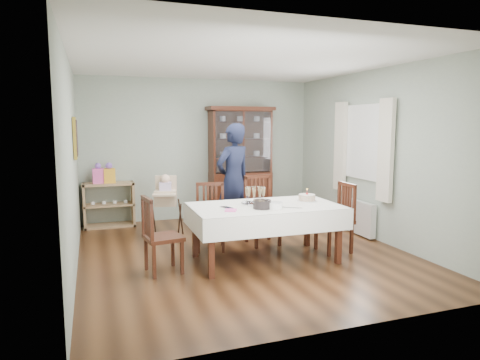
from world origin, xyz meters
name	(u,v)px	position (x,y,z in m)	size (l,w,h in m)	color
floor	(243,252)	(0.00, 0.00, 0.00)	(5.00, 5.00, 0.00)	#593319
room_shell	(231,133)	(0.00, 0.53, 1.70)	(5.00, 5.00, 5.00)	#9EAA99
dining_table	(265,232)	(0.16, -0.43, 0.38)	(2.01, 1.18, 0.76)	#461E11
china_cabinet	(240,161)	(0.75, 2.26, 1.12)	(1.30, 0.48, 2.18)	#461E11
sideboard	(109,205)	(-1.75, 2.28, 0.40)	(0.90, 0.38, 0.80)	tan
picture_frame	(75,138)	(-2.22, 0.80, 1.65)	(0.04, 0.48, 0.58)	gold
window	(364,142)	(2.22, 0.30, 1.55)	(0.04, 1.02, 1.22)	white
curtain_left	(386,150)	(2.16, -0.32, 1.45)	(0.07, 0.30, 1.55)	silver
curtain_right	(340,146)	(2.16, 0.92, 1.45)	(0.07, 0.30, 1.55)	silver
radiator	(359,217)	(2.16, 0.30, 0.30)	(0.10, 0.80, 0.55)	white
chair_far_left	(211,230)	(-0.40, 0.32, 0.29)	(0.53, 0.53, 0.97)	#461E11
chair_far_right	(262,224)	(0.44, 0.34, 0.31)	(0.49, 0.49, 1.05)	#461E11
chair_end_left	(162,250)	(-1.23, -0.45, 0.29)	(0.49, 0.49, 0.96)	#461E11
chair_end_right	(335,231)	(1.28, -0.39, 0.30)	(0.45, 0.45, 0.99)	#461E11
woman	(233,180)	(0.18, 0.99, 0.93)	(0.68, 0.44, 1.86)	black
high_chair	(166,214)	(-0.92, 1.13, 0.41)	(0.57, 0.57, 1.05)	black
champagne_tray	(255,199)	(0.07, -0.30, 0.84)	(0.38, 0.38, 0.23)	silver
birthday_cake	(307,198)	(0.83, -0.36, 0.81)	(0.27, 0.27, 0.18)	white
plate_stack_dark	(262,204)	(0.04, -0.62, 0.82)	(0.23, 0.23, 0.11)	black
plate_stack_white	(275,205)	(0.20, -0.68, 0.80)	(0.20, 0.20, 0.08)	white
napkin_stack	(231,210)	(-0.39, -0.64, 0.77)	(0.14, 0.14, 0.02)	#F75BB2
cutlery	(224,208)	(-0.42, -0.44, 0.77)	(0.12, 0.18, 0.01)	silver
cake_knife	(291,207)	(0.41, -0.71, 0.77)	(0.29, 0.03, 0.01)	silver
gift_bag_pink	(98,174)	(-1.91, 2.26, 0.96)	(0.20, 0.13, 0.36)	#F75BB2
gift_bag_orange	(109,174)	(-1.73, 2.26, 0.96)	(0.21, 0.15, 0.37)	gold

